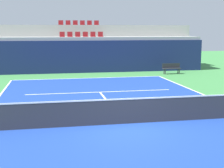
% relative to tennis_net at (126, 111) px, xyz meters
% --- Properties ---
extents(ground_plane, '(80.00, 80.00, 0.00)m').
position_rel_tennis_net_xyz_m(ground_plane, '(0.00, 0.00, -0.51)').
color(ground_plane, '#387A3D').
extents(court_surface, '(11.00, 24.00, 0.01)m').
position_rel_tennis_net_xyz_m(court_surface, '(0.00, 0.00, -0.50)').
color(court_surface, navy).
rests_on(court_surface, ground_plane).
extents(baseline_far, '(11.00, 0.10, 0.00)m').
position_rel_tennis_net_xyz_m(baseline_far, '(0.00, 11.95, -0.50)').
color(baseline_far, white).
rests_on(baseline_far, court_surface).
extents(service_line_far, '(8.26, 0.10, 0.00)m').
position_rel_tennis_net_xyz_m(service_line_far, '(0.00, 6.40, -0.50)').
color(service_line_far, white).
rests_on(service_line_far, court_surface).
extents(centre_service_line, '(0.10, 6.40, 0.00)m').
position_rel_tennis_net_xyz_m(centre_service_line, '(0.00, 3.20, -0.50)').
color(centre_service_line, white).
rests_on(centre_service_line, court_surface).
extents(back_wall, '(20.79, 0.30, 2.66)m').
position_rel_tennis_net_xyz_m(back_wall, '(0.00, 15.17, 0.82)').
color(back_wall, navy).
rests_on(back_wall, ground_plane).
extents(stands_tier_lower, '(20.79, 2.40, 2.94)m').
position_rel_tennis_net_xyz_m(stands_tier_lower, '(0.00, 16.52, 0.96)').
color(stands_tier_lower, '#9E9E99').
rests_on(stands_tier_lower, ground_plane).
extents(stands_tier_upper, '(20.79, 2.40, 3.97)m').
position_rel_tennis_net_xyz_m(stands_tier_upper, '(0.00, 18.92, 1.48)').
color(stands_tier_upper, '#9E9E99').
rests_on(stands_tier_upper, ground_plane).
extents(seating_row_lower, '(3.76, 0.44, 0.44)m').
position_rel_tennis_net_xyz_m(seating_row_lower, '(0.00, 16.61, 2.55)').
color(seating_row_lower, maroon).
rests_on(seating_row_lower, stands_tier_lower).
extents(seating_row_upper, '(3.76, 0.44, 0.44)m').
position_rel_tennis_net_xyz_m(seating_row_upper, '(0.00, 19.01, 3.58)').
color(seating_row_upper, maroon).
rests_on(seating_row_upper, stands_tier_upper).
extents(tennis_net, '(11.08, 0.08, 1.07)m').
position_rel_tennis_net_xyz_m(tennis_net, '(0.00, 0.00, 0.00)').
color(tennis_net, black).
rests_on(tennis_net, court_surface).
extents(player_bench, '(1.50, 0.40, 0.85)m').
position_rel_tennis_net_xyz_m(player_bench, '(6.90, 13.12, -0.00)').
color(player_bench, '#232328').
rests_on(player_bench, ground_plane).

